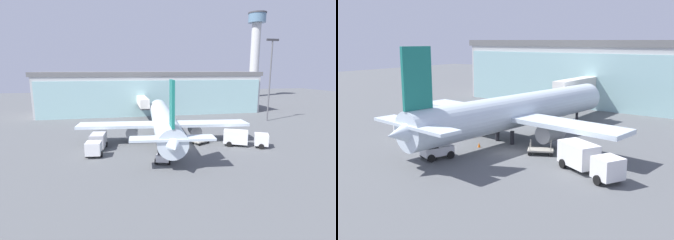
% 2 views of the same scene
% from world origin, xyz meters
% --- Properties ---
extents(ground, '(240.00, 240.00, 0.00)m').
position_xyz_m(ground, '(0.00, 0.00, 0.00)').
color(ground, '#545659').
extents(terminal_building, '(65.52, 15.65, 12.27)m').
position_xyz_m(terminal_building, '(-0.00, 37.75, 6.14)').
color(terminal_building, '#BABABA').
rests_on(terminal_building, ground).
extents(jet_bridge, '(2.55, 14.47, 5.99)m').
position_xyz_m(jet_bridge, '(-4.26, 26.42, 4.61)').
color(jet_bridge, silver).
rests_on(jet_bridge, ground).
extents(control_tower, '(8.40, 8.40, 38.96)m').
position_xyz_m(control_tower, '(55.74, 75.23, 23.48)').
color(control_tower, '#BDBDBD').
rests_on(control_tower, ground).
extents(apron_light_mast, '(3.20, 0.40, 20.28)m').
position_xyz_m(apron_light_mast, '(26.82, 17.86, 11.92)').
color(apron_light_mast, '#59595E').
rests_on(apron_light_mast, ground).
extents(airplane, '(30.68, 36.59, 11.69)m').
position_xyz_m(airplane, '(-2.87, 5.20, 3.59)').
color(airplane, silver).
rests_on(airplane, ground).
extents(catering_truck, '(3.27, 7.52, 2.65)m').
position_xyz_m(catering_truck, '(-14.64, 0.68, 1.47)').
color(catering_truck, silver).
rests_on(catering_truck, ground).
extents(fuel_truck, '(7.49, 5.34, 2.65)m').
position_xyz_m(fuel_truck, '(9.78, -1.62, 1.47)').
color(fuel_truck, silver).
rests_on(fuel_truck, ground).
extents(baggage_cart, '(3.22, 2.72, 1.50)m').
position_xyz_m(baggage_cart, '(3.06, 1.23, 0.50)').
color(baggage_cart, '#9E998C').
rests_on(baggage_cart, ground).
extents(pushback_tug, '(3.04, 3.62, 2.30)m').
position_xyz_m(pushback_tug, '(-5.19, -6.39, 0.97)').
color(pushback_tug, silver).
rests_on(pushback_tug, ground).
extents(safety_cone_nose, '(0.36, 0.36, 0.55)m').
position_xyz_m(safety_cone_nose, '(-4.31, -0.34, 0.28)').
color(safety_cone_nose, orange).
rests_on(safety_cone_nose, ground).
extents(safety_cone_wingtip, '(0.36, 0.36, 0.55)m').
position_xyz_m(safety_cone_wingtip, '(-16.37, 2.18, 0.28)').
color(safety_cone_wingtip, orange).
rests_on(safety_cone_wingtip, ground).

